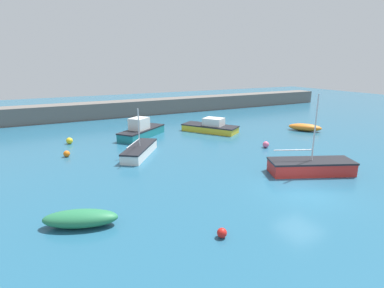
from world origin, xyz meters
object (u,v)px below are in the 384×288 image
motorboat_grey_hull (211,127)px  mooring_buoy_orange (67,154)px  mooring_buoy_yellow (69,141)px  motorboat_with_cabin (141,131)px  open_tender_yellow (305,127)px  sailboat_tall_mast (311,166)px  sailboat_twin_hulled (140,151)px  mooring_buoy_red (222,233)px  rowboat_white_midwater (81,218)px  mooring_buoy_pink (266,144)px

motorboat_grey_hull → mooring_buoy_orange: bearing=66.0°
mooring_buoy_orange → mooring_buoy_yellow: size_ratio=0.86×
motorboat_with_cabin → open_tender_yellow: motorboat_with_cabin is taller
sailboat_tall_mast → motorboat_grey_hull: 14.00m
motorboat_with_cabin → sailboat_twin_hulled: bearing=-147.0°
mooring_buoy_red → mooring_buoy_yellow: (-4.10, 19.43, 0.08)m
motorboat_grey_hull → mooring_buoy_orange: motorboat_grey_hull is taller
rowboat_white_midwater → sailboat_tall_mast: bearing=-157.6°
sailboat_twin_hulled → mooring_buoy_pink: size_ratio=8.88×
sailboat_twin_hulled → open_tender_yellow: (18.94, 0.43, -0.02)m
motorboat_with_cabin → motorboat_grey_hull: size_ratio=0.93×
motorboat_with_cabin → mooring_buoy_orange: bearing=168.2°
rowboat_white_midwater → mooring_buoy_yellow: (1.12, 15.69, -0.09)m
open_tender_yellow → motorboat_grey_hull: motorboat_grey_hull is taller
sailboat_twin_hulled → open_tender_yellow: sailboat_twin_hulled is taller
sailboat_tall_mast → mooring_buoy_pink: size_ratio=10.34×
open_tender_yellow → mooring_buoy_yellow: open_tender_yellow is taller
sailboat_tall_mast → mooring_buoy_pink: bearing=99.8°
mooring_buoy_pink → sailboat_tall_mast: bearing=-104.0°
motorboat_grey_hull → mooring_buoy_yellow: (-14.16, 1.68, -0.24)m
mooring_buoy_yellow → rowboat_white_midwater: bearing=-94.1°
sailboat_twin_hulled → rowboat_white_midwater: sailboat_twin_hulled is taller
sailboat_tall_mast → rowboat_white_midwater: size_ratio=1.64×
mooring_buoy_orange → mooring_buoy_pink: 16.70m
mooring_buoy_orange → mooring_buoy_red: mooring_buoy_orange is taller
sailboat_twin_hulled → sailboat_tall_mast: sailboat_tall_mast is taller
sailboat_tall_mast → mooring_buoy_orange: (-14.28, 11.53, -0.23)m
mooring_buoy_orange → mooring_buoy_red: size_ratio=1.17×
sailboat_tall_mast → rowboat_white_midwater: sailboat_tall_mast is taller
sailboat_tall_mast → motorboat_grey_hull: sailboat_tall_mast is taller
motorboat_grey_hull → mooring_buoy_pink: bearing=154.5°
rowboat_white_midwater → mooring_buoy_red: 6.42m
open_tender_yellow → sailboat_tall_mast: 13.83m
mooring_buoy_yellow → motorboat_grey_hull: bearing=-6.7°
sailboat_twin_hulled → open_tender_yellow: size_ratio=1.42×
motorboat_grey_hull → open_tender_yellow: bearing=-148.4°
sailboat_tall_mast → open_tender_yellow: bearing=67.9°
sailboat_twin_hulled → mooring_buoy_orange: sailboat_twin_hulled is taller
open_tender_yellow → motorboat_grey_hull: 10.39m
sailboat_twin_hulled → motorboat_grey_hull: size_ratio=0.81×
sailboat_twin_hulled → motorboat_grey_hull: bearing=-27.2°
mooring_buoy_yellow → motorboat_with_cabin: bearing=-4.9°
motorboat_grey_hull → sailboat_twin_hulled: bearing=83.4°
rowboat_white_midwater → mooring_buoy_red: (5.22, -3.74, -0.17)m
sailboat_twin_hulled → sailboat_tall_mast: bearing=-99.6°
motorboat_with_cabin → rowboat_white_midwater: bearing=-155.1°
mooring_buoy_pink → mooring_buoy_yellow: 17.86m
open_tender_yellow → mooring_buoy_pink: bearing=-105.5°
mooring_buoy_orange → open_tender_yellow: bearing=-4.5°
sailboat_tall_mast → rowboat_white_midwater: (-14.76, -0.02, -0.09)m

